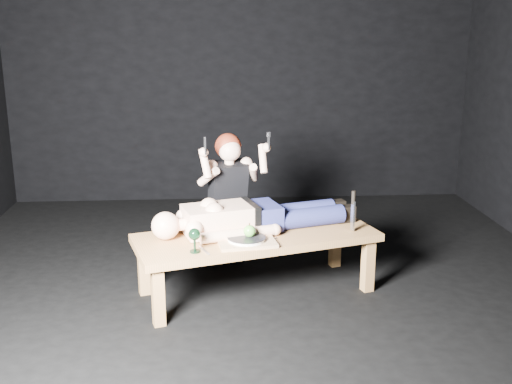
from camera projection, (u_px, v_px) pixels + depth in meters
ground at (256, 289)px, 4.56m from camera, size 5.00×5.00×0.00m
back_wall at (240, 64)px, 6.57m from camera, size 5.00×0.00×5.00m
table at (256, 263)px, 4.45m from camera, size 1.84×1.11×0.45m
lying_man at (258, 212)px, 4.47m from camera, size 1.72×0.95×0.25m
kneeling_woman at (225, 198)px, 4.87m from camera, size 0.78×0.83×1.14m
serving_tray at (247, 242)px, 4.20m from camera, size 0.42×0.33×0.02m
plate at (247, 239)px, 4.19m from camera, size 0.29×0.29×0.02m
apple at (250, 231)px, 4.19m from camera, size 0.08×0.08×0.08m
goblet at (195, 240)px, 4.02m from camera, size 0.10×0.10×0.17m
fork_flat at (204, 250)px, 4.06m from camera, size 0.08×0.18×0.01m
knife_flat at (269, 240)px, 4.25m from camera, size 0.10×0.17×0.01m
spoon_flat at (264, 237)px, 4.32m from camera, size 0.18×0.06×0.01m
carving_knife at (353, 211)px, 4.41m from camera, size 0.05×0.05×0.30m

